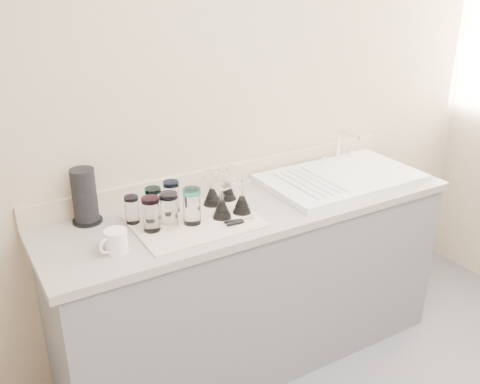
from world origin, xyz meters
TOP-DOWN VIEW (x-y plane):
  - counter_unit at (0.00, 1.20)m, footprint 2.06×0.62m
  - sink_unit at (0.55, 1.20)m, footprint 0.82×0.50m
  - dish_towel at (-0.33, 1.16)m, footprint 0.55×0.42m
  - tumbler_teal at (-0.58, 1.28)m, footprint 0.06×0.06m
  - tumbler_cyan at (-0.48, 1.28)m, footprint 0.07×0.07m
  - tumbler_purple at (-0.38, 1.30)m, footprint 0.07×0.07m
  - tumbler_magenta at (-0.53, 1.17)m, footprint 0.08×0.08m
  - tumbler_blue at (-0.45, 1.16)m, footprint 0.08×0.08m
  - tumbler_lavender at (-0.35, 1.14)m, footprint 0.08×0.08m
  - goblet_back_left at (-0.18, 1.27)m, footprint 0.09×0.09m
  - goblet_back_right at (-0.09, 1.29)m, footprint 0.09×0.09m
  - goblet_front_left at (-0.21, 1.13)m, footprint 0.09×0.09m
  - goblet_front_right at (-0.11, 1.13)m, footprint 0.09×0.09m
  - can_opener at (-0.17, 1.04)m, footprint 0.13×0.06m
  - white_mug at (-0.72, 1.08)m, footprint 0.14×0.12m
  - paper_towel_roll at (-0.74, 1.41)m, footprint 0.13×0.13m

SIDE VIEW (x-z plane):
  - counter_unit at x=0.00m, z-range 0.00..0.90m
  - dish_towel at x=-0.33m, z-range 0.90..0.91m
  - can_opener at x=-0.17m, z-range 0.91..0.92m
  - sink_unit at x=0.55m, z-range 0.81..1.03m
  - white_mug at x=-0.72m, z-range 0.90..0.99m
  - goblet_back_left at x=-0.18m, z-range 0.88..1.04m
  - goblet_front_left at x=-0.21m, z-range 0.88..1.04m
  - goblet_front_right at x=-0.11m, z-range 0.88..1.04m
  - goblet_back_right at x=-0.09m, z-range 0.88..1.04m
  - tumbler_teal at x=-0.58m, z-range 0.91..1.03m
  - tumbler_cyan at x=-0.48m, z-range 0.91..1.05m
  - tumbler_purple at x=-0.38m, z-range 0.91..1.06m
  - tumbler_magenta at x=-0.53m, z-range 0.91..1.06m
  - tumbler_blue at x=-0.45m, z-range 0.91..1.07m
  - tumbler_lavender at x=-0.35m, z-range 0.91..1.07m
  - paper_towel_roll at x=-0.74m, z-range 0.90..1.15m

